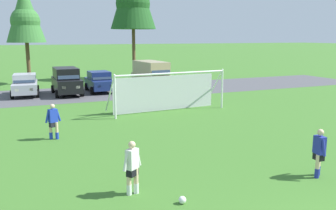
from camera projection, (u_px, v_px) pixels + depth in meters
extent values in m
plane|color=#3D7028|center=(143.00, 118.00, 20.88)|extent=(400.00, 400.00, 0.00)
cube|color=#4C4C51|center=(102.00, 92.00, 30.48)|extent=(52.00, 8.40, 0.01)
sphere|color=white|center=(182.00, 200.00, 10.18)|extent=(0.22, 0.22, 0.22)
sphere|color=black|center=(182.00, 200.00, 10.18)|extent=(0.08, 0.08, 0.08)
sphere|color=red|center=(184.00, 200.00, 10.20)|extent=(0.07, 0.07, 0.07)
cylinder|color=white|center=(222.00, 89.00, 23.70)|extent=(0.12, 0.12, 2.44)
cylinder|color=white|center=(115.00, 98.00, 20.48)|extent=(0.12, 0.12, 2.44)
cylinder|color=white|center=(172.00, 73.00, 21.86)|extent=(7.31, 0.56, 0.12)
cylinder|color=white|center=(214.00, 86.00, 24.46)|extent=(0.20, 1.95, 2.46)
cylinder|color=white|center=(110.00, 93.00, 21.25)|extent=(0.20, 1.95, 2.46)
cube|color=silver|center=(165.00, 93.00, 22.99)|extent=(6.94, 0.46, 2.20)
cylinder|color=beige|center=(317.00, 166.00, 11.99)|extent=(0.14, 0.14, 0.80)
cylinder|color=beige|center=(318.00, 164.00, 12.24)|extent=(0.14, 0.14, 0.80)
cylinder|color=#232D99|center=(317.00, 173.00, 12.03)|extent=(0.15, 0.15, 0.32)
cylinder|color=#232D99|center=(318.00, 170.00, 12.28)|extent=(0.15, 0.15, 0.32)
cube|color=black|center=(319.00, 156.00, 12.05)|extent=(0.26, 0.36, 0.28)
cube|color=#232D99|center=(320.00, 145.00, 11.98)|extent=(0.28, 0.40, 0.60)
sphere|color=beige|center=(321.00, 132.00, 11.90)|extent=(0.22, 0.22, 0.22)
cylinder|color=#232D99|center=(324.00, 148.00, 11.74)|extent=(0.11, 0.24, 0.55)
cylinder|color=#232D99|center=(315.00, 143.00, 12.23)|extent=(0.11, 0.24, 0.55)
cylinder|color=beige|center=(57.00, 131.00, 16.54)|extent=(0.14, 0.14, 0.80)
cylinder|color=beige|center=(51.00, 131.00, 16.54)|extent=(0.14, 0.14, 0.80)
cylinder|color=#1E38B7|center=(57.00, 136.00, 16.59)|extent=(0.15, 0.15, 0.32)
cylinder|color=#1E38B7|center=(51.00, 136.00, 16.59)|extent=(0.15, 0.15, 0.32)
cube|color=black|center=(53.00, 124.00, 16.48)|extent=(0.40, 0.33, 0.28)
cube|color=#1E38B7|center=(53.00, 116.00, 16.41)|extent=(0.44, 0.36, 0.60)
sphere|color=beige|center=(52.00, 106.00, 16.33)|extent=(0.22, 0.22, 0.22)
cylinder|color=#1E38B7|center=(58.00, 115.00, 16.56)|extent=(0.25, 0.17, 0.55)
cylinder|color=#1E38B7|center=(47.00, 117.00, 16.27)|extent=(0.25, 0.17, 0.55)
cylinder|color=beige|center=(136.00, 181.00, 10.81)|extent=(0.14, 0.14, 0.80)
cylinder|color=beige|center=(129.00, 182.00, 10.70)|extent=(0.14, 0.14, 0.80)
cylinder|color=white|center=(136.00, 188.00, 10.85)|extent=(0.15, 0.15, 0.32)
cylinder|color=white|center=(129.00, 190.00, 10.74)|extent=(0.15, 0.15, 0.32)
cube|color=black|center=(132.00, 171.00, 10.69)|extent=(0.40, 0.38, 0.28)
cube|color=silver|center=(132.00, 159.00, 10.62)|extent=(0.45, 0.42, 0.60)
sphere|color=beige|center=(132.00, 145.00, 10.54)|extent=(0.22, 0.22, 0.22)
cylinder|color=silver|center=(138.00, 157.00, 10.81)|extent=(0.24, 0.21, 0.55)
cylinder|color=silver|center=(126.00, 162.00, 10.43)|extent=(0.24, 0.21, 0.55)
cube|color=#B2B2BC|center=(25.00, 87.00, 28.68)|extent=(2.10, 4.32, 0.76)
cube|color=#B2B2BC|center=(25.00, 78.00, 28.69)|extent=(1.80, 2.21, 0.64)
cube|color=#28384C|center=(24.00, 80.00, 27.79)|extent=(1.55, 0.42, 0.55)
cube|color=#28384C|center=(36.00, 78.00, 28.96)|extent=(0.17, 1.78, 0.45)
cube|color=white|center=(31.00, 90.00, 26.92)|extent=(0.29, 0.10, 0.20)
cube|color=white|center=(17.00, 90.00, 26.60)|extent=(0.29, 0.10, 0.20)
cube|color=#B21414|center=(32.00, 83.00, 30.74)|extent=(0.29, 0.10, 0.20)
cube|color=#B21414|center=(20.00, 83.00, 30.43)|extent=(0.29, 0.10, 0.20)
cylinder|color=black|center=(37.00, 93.00, 27.83)|extent=(0.29, 0.66, 0.64)
cylinder|color=black|center=(12.00, 95.00, 27.25)|extent=(0.29, 0.66, 0.64)
cylinder|color=black|center=(38.00, 89.00, 30.25)|extent=(0.29, 0.66, 0.64)
cylinder|color=black|center=(14.00, 90.00, 29.67)|extent=(0.29, 0.66, 0.64)
cube|color=black|center=(67.00, 84.00, 29.21)|extent=(1.92, 4.61, 1.00)
cube|color=black|center=(66.00, 73.00, 29.22)|extent=(1.76, 3.01, 0.84)
cube|color=#28384C|center=(68.00, 75.00, 27.94)|extent=(1.62, 0.38, 0.71)
cube|color=#28384C|center=(77.00, 72.00, 29.56)|extent=(0.05, 2.55, 0.59)
cube|color=white|center=(78.00, 87.00, 27.36)|extent=(0.28, 0.08, 0.20)
cube|color=white|center=(64.00, 88.00, 26.96)|extent=(0.28, 0.08, 0.20)
cube|color=#B21414|center=(69.00, 80.00, 31.44)|extent=(0.28, 0.08, 0.20)
cube|color=#B21414|center=(57.00, 81.00, 31.04)|extent=(0.28, 0.08, 0.20)
cylinder|color=black|center=(82.00, 92.00, 28.39)|extent=(0.24, 0.64, 0.64)
cylinder|color=black|center=(57.00, 94.00, 27.65)|extent=(0.24, 0.64, 0.64)
cylinder|color=black|center=(76.00, 88.00, 30.96)|extent=(0.24, 0.64, 0.64)
cylinder|color=black|center=(53.00, 89.00, 30.22)|extent=(0.24, 0.64, 0.64)
cube|color=navy|center=(100.00, 84.00, 30.73)|extent=(1.80, 4.20, 0.76)
cube|color=navy|center=(99.00, 75.00, 30.74)|extent=(1.66, 2.10, 0.64)
cube|color=#28384C|center=(102.00, 77.00, 29.86)|extent=(1.53, 0.32, 0.55)
cube|color=#28384C|center=(109.00, 75.00, 31.06)|extent=(0.04, 1.79, 0.45)
cube|color=white|center=(111.00, 86.00, 29.05)|extent=(0.28, 0.08, 0.20)
cube|color=white|center=(99.00, 86.00, 28.67)|extent=(0.28, 0.08, 0.20)
cube|color=#B21414|center=(100.00, 80.00, 32.78)|extent=(0.28, 0.08, 0.20)
cube|color=#B21414|center=(89.00, 81.00, 32.39)|extent=(0.28, 0.08, 0.20)
cylinder|color=black|center=(114.00, 89.00, 29.97)|extent=(0.24, 0.64, 0.64)
cylinder|color=black|center=(92.00, 91.00, 29.28)|extent=(0.24, 0.64, 0.64)
cylinder|color=black|center=(107.00, 86.00, 32.33)|extent=(0.24, 0.64, 0.64)
cylinder|color=black|center=(86.00, 87.00, 31.63)|extent=(0.24, 0.64, 0.64)
cube|color=tan|center=(152.00, 80.00, 31.52)|extent=(2.26, 4.92, 1.10)
cube|color=tan|center=(151.00, 68.00, 31.49)|extent=(2.06, 4.21, 1.10)
cube|color=#28384C|center=(160.00, 70.00, 29.77)|extent=(1.69, 0.57, 0.91)
cube|color=#28384C|center=(160.00, 67.00, 31.90)|extent=(0.26, 3.48, 0.77)
cube|color=white|center=(170.00, 82.00, 29.68)|extent=(0.28, 0.10, 0.20)
cube|color=white|center=(158.00, 83.00, 29.21)|extent=(0.28, 0.10, 0.20)
cube|color=#B21414|center=(147.00, 77.00, 33.82)|extent=(0.28, 0.10, 0.20)
cube|color=#B21414|center=(136.00, 77.00, 33.34)|extent=(0.28, 0.10, 0.20)
cylinder|color=black|center=(169.00, 88.00, 30.76)|extent=(0.28, 0.65, 0.64)
cylinder|color=black|center=(148.00, 90.00, 29.89)|extent=(0.28, 0.65, 0.64)
cylinder|color=black|center=(155.00, 84.00, 33.36)|extent=(0.28, 0.65, 0.64)
cylinder|color=black|center=(135.00, 85.00, 32.50)|extent=(0.28, 0.65, 0.64)
cylinder|color=brown|center=(28.00, 63.00, 35.40)|extent=(0.36, 0.36, 4.07)
cone|color=#387533|center=(25.00, 12.00, 34.49)|extent=(3.66, 3.66, 5.69)
sphere|color=#387533|center=(25.00, 21.00, 34.65)|extent=(2.74, 2.74, 2.74)
cylinder|color=brown|center=(134.00, 54.00, 39.69)|extent=(0.36, 0.36, 5.43)
sphere|color=#1E511E|center=(133.00, 4.00, 38.69)|extent=(3.66, 3.66, 3.66)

